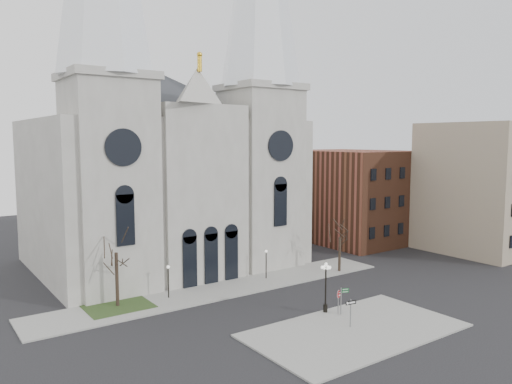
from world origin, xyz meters
TOP-DOWN VIEW (x-y plane):
  - ground at (0.00, 0.00)m, footprint 160.00×160.00m
  - sidewalk_near at (3.00, -5.00)m, footprint 18.00×10.00m
  - sidewalk_far at (0.00, 11.00)m, footprint 40.00×6.00m
  - grass_patch at (-11.00, 12.00)m, footprint 6.00×5.00m
  - cathedral at (0.00, 22.86)m, footprint 33.00×26.66m
  - bg_building_brick at (30.00, 22.00)m, footprint 14.00×18.00m
  - bg_building_tan at (38.00, 6.00)m, footprint 10.00×14.00m
  - tree_left at (-11.00, 12.00)m, footprint 3.20×3.20m
  - tree_right at (15.00, 9.00)m, footprint 3.20×3.20m
  - ped_lamp_left at (-6.00, 11.50)m, footprint 0.32×0.32m
  - ped_lamp_right at (6.00, 11.50)m, footprint 0.32×0.32m
  - stop_sign at (4.52, -1.45)m, footprint 0.80×0.08m
  - globe_lamp at (3.85, -0.50)m, footprint 1.29×1.29m
  - one_way_sign at (3.10, -4.34)m, footprint 1.03×0.21m
  - street_name_sign at (4.64, -1.78)m, footprint 0.75×0.30m

SIDE VIEW (x-z plane):
  - ground at x=0.00m, z-range 0.00..0.00m
  - sidewalk_near at x=3.00m, z-range 0.00..0.14m
  - sidewalk_far at x=0.00m, z-range 0.00..0.14m
  - grass_patch at x=-11.00m, z-range 0.00..0.18m
  - street_name_sign at x=4.64m, z-range 0.35..2.79m
  - one_way_sign at x=3.10m, z-range 0.54..2.92m
  - stop_sign at x=4.52m, z-range 0.63..2.83m
  - ped_lamp_left at x=-6.00m, z-range 0.70..3.96m
  - ped_lamp_right at x=6.00m, z-range 0.70..3.96m
  - globe_lamp at x=3.85m, z-range 0.73..5.31m
  - tree_right at x=15.00m, z-range 1.47..7.47m
  - tree_left at x=-11.00m, z-range 1.83..9.33m
  - bg_building_brick at x=30.00m, z-range 0.00..14.00m
  - bg_building_tan at x=38.00m, z-range 0.00..18.00m
  - cathedral at x=0.00m, z-range -8.52..45.48m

